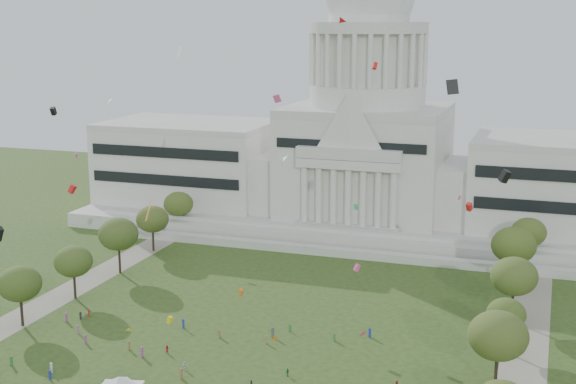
# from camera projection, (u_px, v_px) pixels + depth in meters

# --- Properties ---
(capitol) EXTENTS (160.00, 64.50, 91.30)m
(capitol) POSITION_uv_depth(u_px,v_px,m) (366.00, 149.00, 225.74)
(capitol) COLOR beige
(capitol) RESTS_ON ground
(path_left) EXTENTS (8.00, 160.00, 0.04)m
(path_left) POSITION_uv_depth(u_px,v_px,m) (49.00, 302.00, 168.16)
(path_left) COLOR gray
(path_left) RESTS_ON ground
(path_right) EXTENTS (8.00, 160.00, 0.04)m
(path_right) POSITION_uv_depth(u_px,v_px,m) (524.00, 364.00, 138.06)
(path_right) COLOR gray
(path_right) RESTS_ON ground
(row_tree_l_2) EXTENTS (8.42, 8.42, 11.97)m
(row_tree_l_2) POSITION_uv_depth(u_px,v_px,m) (20.00, 284.00, 153.68)
(row_tree_l_2) COLOR black
(row_tree_l_2) RESTS_ON ground
(row_tree_r_2) EXTENTS (9.55, 9.55, 13.58)m
(row_tree_r_2) POSITION_uv_depth(u_px,v_px,m) (498.00, 336.00, 125.58)
(row_tree_r_2) COLOR black
(row_tree_r_2) RESTS_ON ground
(row_tree_l_3) EXTENTS (8.12, 8.12, 11.55)m
(row_tree_l_3) POSITION_uv_depth(u_px,v_px,m) (73.00, 261.00, 168.82)
(row_tree_l_3) COLOR black
(row_tree_l_3) RESTS_ON ground
(row_tree_r_3) EXTENTS (7.01, 7.01, 9.98)m
(row_tree_r_3) POSITION_uv_depth(u_px,v_px,m) (506.00, 314.00, 141.84)
(row_tree_r_3) COLOR black
(row_tree_r_3) RESTS_ON ground
(row_tree_l_4) EXTENTS (9.29, 9.29, 13.21)m
(row_tree_l_4) POSITION_uv_depth(u_px,v_px,m) (118.00, 234.00, 185.69)
(row_tree_l_4) COLOR black
(row_tree_l_4) RESTS_ON ground
(row_tree_r_4) EXTENTS (9.19, 9.19, 13.06)m
(row_tree_r_4) POSITION_uv_depth(u_px,v_px,m) (514.00, 276.00, 155.65)
(row_tree_r_4) COLOR black
(row_tree_r_4) RESTS_ON ground
(row_tree_l_5) EXTENTS (8.33, 8.33, 11.85)m
(row_tree_l_5) POSITION_uv_depth(u_px,v_px,m) (152.00, 219.00, 203.46)
(row_tree_l_5) COLOR black
(row_tree_l_5) RESTS_ON ground
(row_tree_r_5) EXTENTS (9.82, 9.82, 13.96)m
(row_tree_r_5) POSITION_uv_depth(u_px,v_px,m) (514.00, 245.00, 174.56)
(row_tree_r_5) COLOR black
(row_tree_r_5) RESTS_ON ground
(row_tree_l_6) EXTENTS (8.19, 8.19, 11.64)m
(row_tree_l_6) POSITION_uv_depth(u_px,v_px,m) (178.00, 204.00, 220.78)
(row_tree_l_6) COLOR black
(row_tree_l_6) RESTS_ON ground
(row_tree_r_6) EXTENTS (8.42, 8.42, 11.97)m
(row_tree_r_6) POSITION_uv_depth(u_px,v_px,m) (529.00, 232.00, 190.69)
(row_tree_r_6) COLOR black
(row_tree_r_6) RESTS_ON ground
(event_tent) EXTENTS (10.67, 10.67, 4.95)m
(event_tent) POSITION_uv_depth(u_px,v_px,m) (119.00, 383.00, 122.44)
(event_tent) COLOR #4C4C4C
(event_tent) RESTS_ON ground
(person_5) EXTENTS (1.52, 1.13, 1.53)m
(person_5) POSITION_uv_depth(u_px,v_px,m) (185.00, 366.00, 135.66)
(person_5) COLOR silver
(person_5) RESTS_ON ground
(person_8) EXTENTS (0.77, 0.51, 1.50)m
(person_8) POSITION_uv_depth(u_px,v_px,m) (167.00, 349.00, 142.44)
(person_8) COLOR #B21E1E
(person_8) RESTS_ON ground
(person_10) EXTENTS (0.71, 0.95, 1.43)m
(person_10) POSITION_uv_depth(u_px,v_px,m) (288.00, 372.00, 133.31)
(person_10) COLOR #33723F
(person_10) RESTS_ON ground
(distant_crowd) EXTENTS (58.79, 38.70, 1.91)m
(distant_crowd) POSITION_uv_depth(u_px,v_px,m) (165.00, 348.00, 142.61)
(distant_crowd) COLOR #33723F
(distant_crowd) RESTS_ON ground
(kite_swarm) EXTENTS (94.29, 97.18, 55.45)m
(kite_swarm) POSITION_uv_depth(u_px,v_px,m) (197.00, 219.00, 126.72)
(kite_swarm) COLOR #E54C8C
(kite_swarm) RESTS_ON ground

